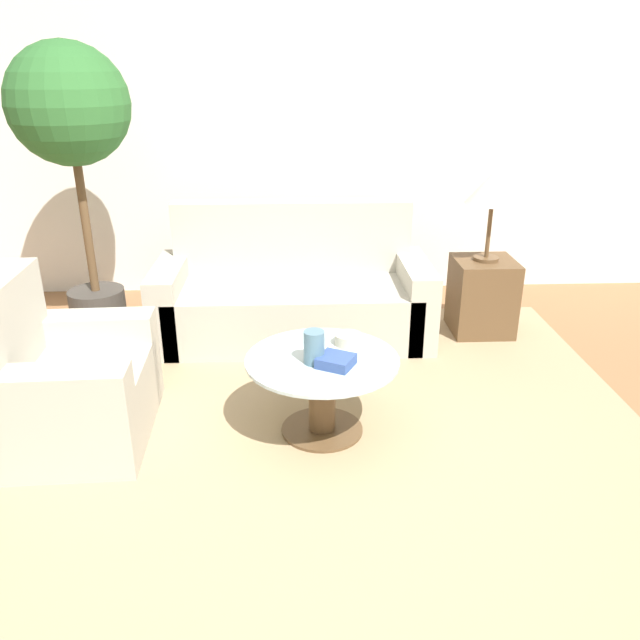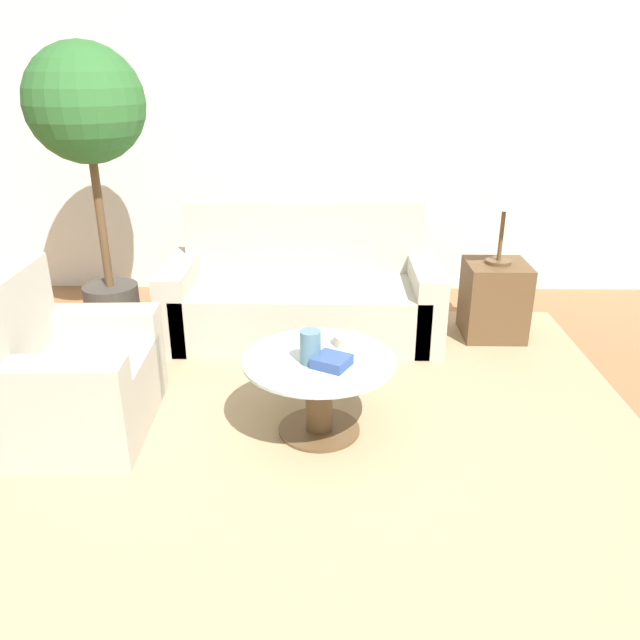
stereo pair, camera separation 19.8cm
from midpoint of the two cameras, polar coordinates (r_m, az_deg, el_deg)
ground_plane at (r=2.98m, az=-0.42°, el=-15.94°), size 14.00×14.00×0.00m
wall_back at (r=5.30m, az=0.34°, el=16.47°), size 10.00×0.06×2.60m
rug at (r=3.44m, az=1.60°, el=-10.07°), size 3.60×3.54×0.01m
sofa_main at (r=4.54m, az=-0.32°, el=2.29°), size 1.93×0.82×0.93m
armchair at (r=3.57m, az=-20.88°, el=-5.19°), size 0.78×0.92×0.89m
coffee_table at (r=3.30m, az=1.65°, el=-5.97°), size 0.80×0.80×0.44m
side_table at (r=4.68m, az=16.79°, el=1.76°), size 0.43×0.43×0.55m
table_lamp at (r=4.48m, az=17.91°, el=11.08°), size 0.37×0.37×0.63m
potted_plant at (r=4.62m, az=-19.26°, el=16.43°), size 0.79×0.79×2.00m
vase at (r=3.14m, az=0.91°, el=-2.51°), size 0.11×0.11×0.17m
bowl at (r=3.37m, az=4.20°, el=-1.85°), size 0.15×0.15×0.06m
book_stack at (r=3.13m, az=2.89°, el=-3.83°), size 0.22×0.22×0.05m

